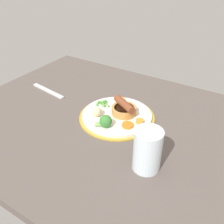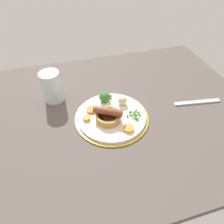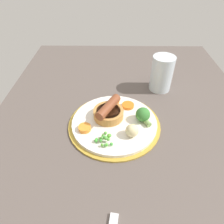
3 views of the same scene
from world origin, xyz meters
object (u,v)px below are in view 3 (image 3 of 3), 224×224
(sausage_pudding, at_px, (108,112))
(drinking_glass, at_px, (162,73))
(carrot_slice_3, at_px, (128,105))
(pea_pile, at_px, (105,139))
(broccoli_floret_near, at_px, (143,115))
(potato_chunk_0, at_px, (132,131))
(carrot_slice_2, at_px, (85,128))
(dinner_plate, at_px, (114,123))
(carrot_slice_0, at_px, (116,100))

(sausage_pudding, bearing_deg, drinking_glass, 162.48)
(carrot_slice_3, relative_size, drinking_glass, 0.31)
(sausage_pudding, height_order, drinking_glass, drinking_glass)
(pea_pile, bearing_deg, broccoli_floret_near, -52.38)
(pea_pile, bearing_deg, carrot_slice_3, -25.15)
(broccoli_floret_near, bearing_deg, potato_chunk_0, 120.83)
(broccoli_floret_near, relative_size, carrot_slice_2, 1.57)
(dinner_plate, xyz_separation_m, carrot_slice_3, (0.06, -0.04, 0.01))
(sausage_pudding, distance_m, carrot_slice_0, 0.08)
(carrot_slice_0, relative_size, drinking_glass, 0.22)
(dinner_plate, distance_m, sausage_pudding, 0.04)
(sausage_pudding, distance_m, carrot_slice_2, 0.08)
(broccoli_floret_near, distance_m, carrot_slice_0, 0.11)
(dinner_plate, height_order, drinking_glass, drinking_glass)
(carrot_slice_0, distance_m, carrot_slice_3, 0.04)
(carrot_slice_2, distance_m, carrot_slice_3, 0.16)
(pea_pile, height_order, broccoli_floret_near, broccoli_floret_near)
(sausage_pudding, bearing_deg, dinner_plate, 72.53)
(potato_chunk_0, distance_m, drinking_glass, 0.27)
(drinking_glass, bearing_deg, carrot_slice_3, 135.90)
(carrot_slice_3, bearing_deg, carrot_slice_0, 57.24)
(carrot_slice_3, bearing_deg, carrot_slice_2, 129.35)
(carrot_slice_0, height_order, drinking_glass, drinking_glass)
(pea_pile, bearing_deg, sausage_pudding, -4.51)
(broccoli_floret_near, height_order, carrot_slice_0, broccoli_floret_near)
(dinner_plate, xyz_separation_m, drinking_glass, (0.19, -0.16, 0.05))
(sausage_pudding, xyz_separation_m, pea_pile, (-0.09, 0.01, -0.01))
(carrot_slice_0, bearing_deg, potato_chunk_0, -163.53)
(dinner_plate, relative_size, carrot_slice_0, 9.92)
(broccoli_floret_near, bearing_deg, carrot_slice_3, 4.27)
(dinner_plate, height_order, carrot_slice_3, carrot_slice_3)
(pea_pile, bearing_deg, carrot_slice_2, 53.90)
(carrot_slice_0, bearing_deg, sausage_pudding, 164.17)
(broccoli_floret_near, xyz_separation_m, carrot_slice_0, (0.08, 0.08, -0.01))
(dinner_plate, relative_size, drinking_glass, 2.17)
(carrot_slice_2, bearing_deg, pea_pile, -126.10)
(dinner_plate, xyz_separation_m, carrot_slice_0, (0.09, -0.00, 0.01))
(broccoli_floret_near, xyz_separation_m, carrot_slice_3, (0.06, 0.04, -0.02))
(sausage_pudding, relative_size, broccoli_floret_near, 1.81)
(sausage_pudding, height_order, potato_chunk_0, sausage_pudding)
(dinner_plate, xyz_separation_m, broccoli_floret_near, (0.01, -0.08, 0.03))
(sausage_pudding, relative_size, carrot_slice_3, 2.65)
(pea_pile, bearing_deg, potato_chunk_0, -72.89)
(potato_chunk_0, bearing_deg, carrot_slice_0, 16.47)
(sausage_pudding, height_order, carrot_slice_2, sausage_pudding)
(pea_pile, height_order, potato_chunk_0, potato_chunk_0)
(broccoli_floret_near, xyz_separation_m, drinking_glass, (0.18, -0.08, 0.03))
(pea_pile, relative_size, broccoli_floret_near, 0.94)
(carrot_slice_2, bearing_deg, sausage_pudding, -50.42)
(dinner_plate, height_order, pea_pile, pea_pile)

